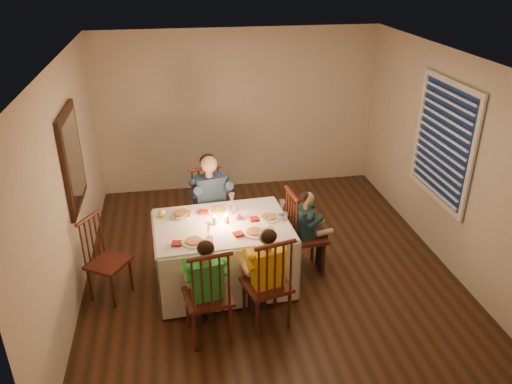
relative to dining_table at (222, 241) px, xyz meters
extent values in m
plane|color=black|center=(0.59, 0.26, -0.58)|extent=(5.00, 5.00, 0.00)
cube|color=beige|center=(-1.66, 0.26, 0.72)|extent=(0.02, 5.00, 2.60)
cube|color=beige|center=(2.84, 0.26, 0.72)|extent=(0.02, 5.00, 2.60)
cube|color=beige|center=(0.59, 2.76, 0.72)|extent=(4.50, 0.02, 2.60)
plane|color=white|center=(0.59, 0.26, 2.02)|extent=(5.00, 5.00, 0.00)
cube|color=white|center=(0.00, 0.00, 0.21)|extent=(1.59, 1.18, 0.04)
cube|color=white|center=(-0.03, 0.55, -0.17)|extent=(1.56, 0.11, 0.76)
cube|color=white|center=(0.03, -0.55, -0.17)|extent=(1.56, 0.11, 0.76)
cube|color=white|center=(0.77, 0.05, -0.17)|extent=(0.09, 1.13, 0.76)
cube|color=white|center=(-0.77, -0.05, -0.17)|extent=(0.09, 1.13, 0.76)
cylinder|color=white|center=(0.00, 0.30, 0.24)|extent=(0.27, 0.27, 0.02)
cylinder|color=white|center=(-0.34, -0.36, 0.24)|extent=(0.27, 0.27, 0.02)
cylinder|color=white|center=(0.33, -0.28, 0.24)|extent=(0.27, 0.27, 0.02)
cylinder|color=white|center=(0.56, 0.03, 0.24)|extent=(0.27, 0.27, 0.02)
cylinder|color=white|center=(-0.08, 0.00, 0.28)|extent=(0.06, 0.06, 0.10)
cylinder|color=white|center=(0.06, 0.00, 0.28)|extent=(0.06, 0.06, 0.10)
sphere|color=#FFF843|center=(-0.67, 0.29, 0.28)|extent=(0.09, 0.09, 0.09)
sphere|color=#E04512|center=(0.19, 0.07, 0.27)|extent=(0.08, 0.08, 0.08)
imported|color=white|center=(-0.45, 0.23, 0.26)|extent=(0.25, 0.25, 0.06)
cube|color=black|center=(-1.63, 0.56, 0.92)|extent=(0.05, 0.95, 1.15)
cube|color=white|center=(-1.60, 0.56, 0.92)|extent=(0.01, 0.78, 0.98)
cube|color=#0C1832|center=(2.82, 0.36, 0.92)|extent=(0.01, 1.20, 1.40)
cube|color=white|center=(2.81, 0.36, 0.92)|extent=(0.03, 1.34, 1.54)
camera|label=1|loc=(-0.46, -4.97, 3.05)|focal=35.00mm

